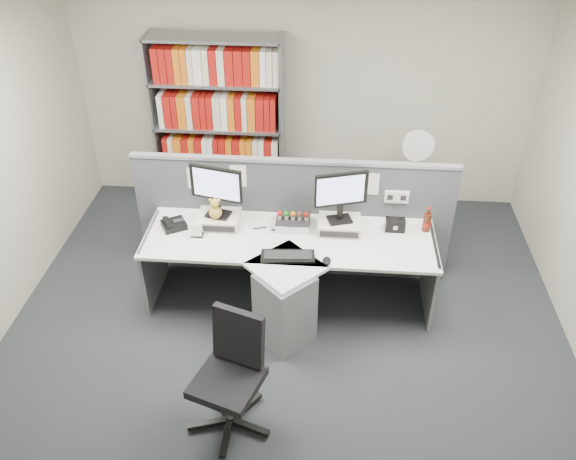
# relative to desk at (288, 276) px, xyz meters

# --- Properties ---
(ground) EXTENTS (5.50, 5.50, 0.00)m
(ground) POSITION_rel_desk_xyz_m (0.00, -0.60, -0.46)
(ground) COLOR #2D3135
(ground) RESTS_ON ground
(room_shell) EXTENTS (5.04, 5.54, 2.72)m
(room_shell) POSITION_rel_desk_xyz_m (0.00, -0.60, 1.33)
(room_shell) COLOR #B8B7A4
(room_shell) RESTS_ON ground
(partition) EXTENTS (3.00, 0.08, 1.27)m
(partition) POSITION_rel_desk_xyz_m (0.00, 0.65, 0.19)
(partition) COLOR #494D53
(partition) RESTS_ON ground
(desk) EXTENTS (2.60, 1.20, 0.72)m
(desk) POSITION_rel_desk_xyz_m (0.00, 0.00, 0.00)
(desk) COLOR white
(desk) RESTS_ON ground
(monitor_riser_left) EXTENTS (0.38, 0.31, 0.10)m
(monitor_riser_left) POSITION_rel_desk_xyz_m (-0.66, 0.38, 0.31)
(monitor_riser_left) COLOR beige
(monitor_riser_left) RESTS_ON desk
(monitor_riser_right) EXTENTS (0.38, 0.31, 0.10)m
(monitor_riser_right) POSITION_rel_desk_xyz_m (0.44, 0.38, 0.31)
(monitor_riser_right) COLOR beige
(monitor_riser_right) RESTS_ON desk
(monitor_left) EXTENTS (0.48, 0.20, 0.49)m
(monitor_left) POSITION_rel_desk_xyz_m (-0.66, 0.38, 0.66)
(monitor_left) COLOR black
(monitor_left) RESTS_ON monitor_riser_left
(monitor_right) EXTENTS (0.46, 0.21, 0.48)m
(monitor_right) POSITION_rel_desk_xyz_m (0.44, 0.38, 0.65)
(monitor_right) COLOR black
(monitor_right) RESTS_ON monitor_riser_right
(desktop_pc) EXTENTS (0.31, 0.27, 0.08)m
(desktop_pc) POSITION_rel_desk_xyz_m (0.02, 0.41, 0.30)
(desktop_pc) COLOR black
(desktop_pc) RESTS_ON desk
(figurines) EXTENTS (0.30, 0.05, 0.09)m
(figurines) POSITION_rel_desk_xyz_m (0.04, 0.40, 0.40)
(figurines) COLOR beige
(figurines) RESTS_ON desktop_pc
(keyboard) EXTENTS (0.47, 0.20, 0.03)m
(keyboard) POSITION_rel_desk_xyz_m (0.01, -0.07, 0.28)
(keyboard) COLOR black
(keyboard) RESTS_ON desk
(mouse) EXTENTS (0.07, 0.11, 0.04)m
(mouse) POSITION_rel_desk_xyz_m (0.34, -0.11, 0.28)
(mouse) COLOR black
(mouse) RESTS_ON desk
(desk_phone) EXTENTS (0.27, 0.26, 0.09)m
(desk_phone) POSITION_rel_desk_xyz_m (-1.07, 0.30, 0.30)
(desk_phone) COLOR black
(desk_phone) RESTS_ON desk
(desk_calendar) EXTENTS (0.11, 0.08, 0.13)m
(desk_calendar) POSITION_rel_desk_xyz_m (-0.82, 0.18, 0.32)
(desk_calendar) COLOR black
(desk_calendar) RESTS_ON desk
(plush_toy) EXTENTS (0.12, 0.12, 0.20)m
(plush_toy) POSITION_rel_desk_xyz_m (-0.68, 0.34, 0.45)
(plush_toy) COLOR gold
(plush_toy) RESTS_ON monitor_riser_left
(speaker) EXTENTS (0.18, 0.10, 0.12)m
(speaker) POSITION_rel_desk_xyz_m (0.94, 0.42, 0.32)
(speaker) COLOR black
(speaker) RESTS_ON desk
(cola_bottle) EXTENTS (0.07, 0.07, 0.24)m
(cola_bottle) POSITION_rel_desk_xyz_m (1.22, 0.43, 0.36)
(cola_bottle) COLOR #3F190A
(cola_bottle) RESTS_ON desk
(shelving_unit) EXTENTS (1.41, 0.40, 2.00)m
(shelving_unit) POSITION_rel_desk_xyz_m (-0.90, 1.85, 0.52)
(shelving_unit) COLOR gray
(shelving_unit) RESTS_ON ground
(filing_cabinet) EXTENTS (0.45, 0.61, 0.70)m
(filing_cabinet) POSITION_rel_desk_xyz_m (1.20, 1.40, -0.11)
(filing_cabinet) COLOR gray
(filing_cabinet) RESTS_ON ground
(desk_fan) EXTENTS (0.33, 0.20, 0.55)m
(desk_fan) POSITION_rel_desk_xyz_m (1.20, 1.40, 0.59)
(desk_fan) COLOR white
(desk_fan) RESTS_ON filing_cabinet
(office_chair) EXTENTS (0.63, 0.63, 0.95)m
(office_chair) POSITION_rel_desk_xyz_m (-0.31, -1.17, 0.05)
(office_chair) COLOR silver
(office_chair) RESTS_ON ground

